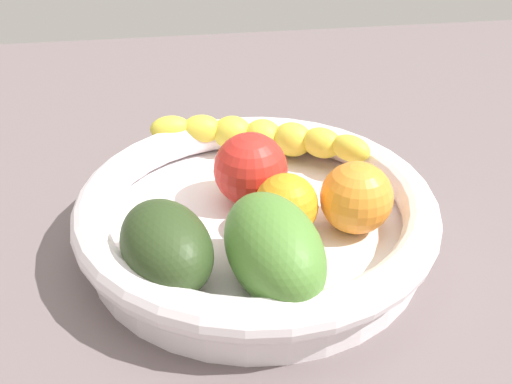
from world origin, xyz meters
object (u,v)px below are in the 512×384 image
(orange_front, at_px, (286,205))
(tomato_red, at_px, (252,169))
(orange_mid_left, at_px, (356,198))
(mango_green, at_px, (278,249))
(banana_draped_left, at_px, (261,137))
(avocado_dark, at_px, (166,246))
(fruit_bowl, at_px, (256,216))

(orange_front, relative_size, tomato_red, 0.81)
(orange_mid_left, height_order, mango_green, mango_green)
(orange_front, relative_size, mango_green, 0.48)
(orange_mid_left, bearing_deg, banana_draped_left, 24.11)
(avocado_dark, bearing_deg, mango_green, -103.01)
(fruit_bowl, relative_size, banana_draped_left, 1.46)
(orange_front, bearing_deg, avocado_dark, 114.89)
(avocado_dark, xyz_separation_m, mango_green, (-0.02, -0.08, 0.00))
(banana_draped_left, height_order, orange_mid_left, orange_mid_left)
(fruit_bowl, xyz_separation_m, banana_draped_left, (0.11, -0.02, 0.02))
(fruit_bowl, height_order, banana_draped_left, banana_draped_left)
(banana_draped_left, relative_size, mango_green, 1.88)
(banana_draped_left, relative_size, tomato_red, 3.21)
(avocado_dark, xyz_separation_m, tomato_red, (0.10, -0.08, 0.00))
(banana_draped_left, xyz_separation_m, mango_green, (-0.20, 0.02, 0.01))
(orange_mid_left, bearing_deg, tomato_red, 55.31)
(avocado_dark, bearing_deg, fruit_bowl, -49.38)
(fruit_bowl, bearing_deg, tomato_red, -1.97)
(avocado_dark, bearing_deg, tomato_red, -38.52)
(fruit_bowl, bearing_deg, avocado_dark, 130.62)
(fruit_bowl, xyz_separation_m, tomato_red, (0.03, -0.00, 0.03))
(fruit_bowl, height_order, mango_green, mango_green)
(fruit_bowl, xyz_separation_m, orange_front, (-0.02, -0.02, 0.02))
(orange_front, height_order, orange_mid_left, orange_mid_left)
(fruit_bowl, distance_m, tomato_red, 0.04)
(orange_mid_left, distance_m, avocado_dark, 0.17)
(orange_mid_left, xyz_separation_m, avocado_dark, (-0.04, 0.16, 0.00))
(tomato_red, bearing_deg, mango_green, -178.84)
(orange_mid_left, relative_size, avocado_dark, 0.64)
(banana_draped_left, distance_m, orange_mid_left, 0.15)
(orange_mid_left, bearing_deg, mango_green, 128.60)
(avocado_dark, height_order, tomato_red, tomato_red)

